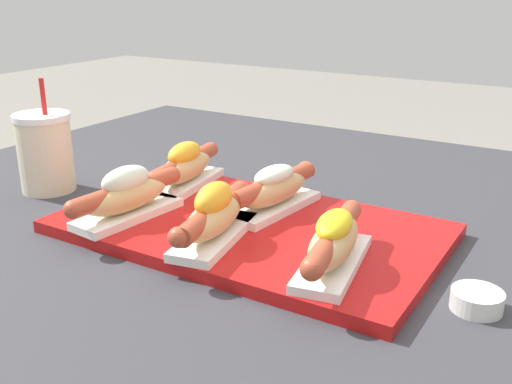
% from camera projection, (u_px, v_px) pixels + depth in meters
% --- Properties ---
extents(serving_tray, '(0.54, 0.31, 0.02)m').
position_uv_depth(serving_tray, '(249.00, 228.00, 0.86)').
color(serving_tray, '#B71414').
rests_on(serving_tray, patio_table).
extents(hot_dog_0, '(0.08, 0.21, 0.08)m').
position_uv_depth(hot_dog_0, '(127.00, 195.00, 0.86)').
color(hot_dog_0, white).
rests_on(hot_dog_0, serving_tray).
extents(hot_dog_1, '(0.09, 0.21, 0.08)m').
position_uv_depth(hot_dog_1, '(214.00, 215.00, 0.78)').
color(hot_dog_1, white).
rests_on(hot_dog_1, serving_tray).
extents(hot_dog_2, '(0.09, 0.21, 0.07)m').
position_uv_depth(hot_dog_2, '(334.00, 242.00, 0.71)').
color(hot_dog_2, white).
rests_on(hot_dog_2, serving_tray).
extents(hot_dog_3, '(0.08, 0.21, 0.08)m').
position_uv_depth(hot_dog_3, '(185.00, 167.00, 0.99)').
color(hot_dog_3, white).
rests_on(hot_dog_3, serving_tray).
extents(hot_dog_4, '(0.08, 0.21, 0.07)m').
position_uv_depth(hot_dog_4, '(271.00, 189.00, 0.89)').
color(hot_dog_4, white).
rests_on(hot_dog_4, serving_tray).
extents(sauce_bowl, '(0.06, 0.06, 0.02)m').
position_uv_depth(sauce_bowl, '(477.00, 299.00, 0.66)').
color(sauce_bowl, silver).
rests_on(sauce_bowl, patio_table).
extents(drink_cup, '(0.09, 0.09, 0.19)m').
position_uv_depth(drink_cup, '(45.00, 152.00, 1.02)').
color(drink_cup, beige).
rests_on(drink_cup, patio_table).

